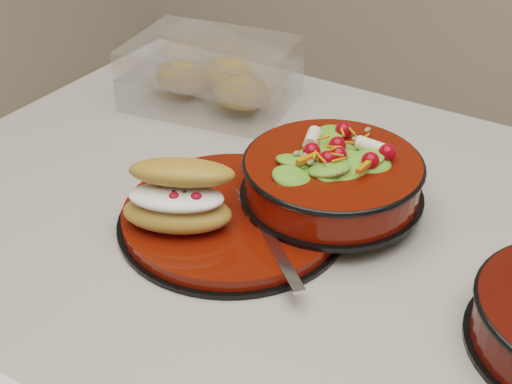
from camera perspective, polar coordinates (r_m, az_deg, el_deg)
The scene contains 5 objects.
dinner_plate at distance 0.83m, azimuth -1.88°, elevation -1.99°, with size 0.27×0.27×0.02m.
salad_bowl at distance 0.84m, azimuth 6.16°, elevation 1.62°, with size 0.22×0.22×0.09m.
croissant at distance 0.79m, azimuth -6.12°, elevation -0.32°, with size 0.14×0.13×0.07m.
fork at distance 0.78m, azimuth 1.08°, elevation -3.63°, with size 0.15×0.13×0.00m.
pastry_box at distance 1.10m, azimuth -3.49°, elevation 9.34°, with size 0.26×0.21×0.09m.
Camera 1 is at (0.20, -0.61, 1.39)m, focal length 50.00 mm.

